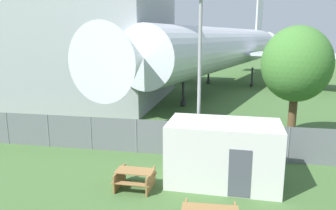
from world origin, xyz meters
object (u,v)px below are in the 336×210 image
at_px(portable_cabin, 223,153).
at_px(picnic_bench_near_cabin, 135,177).
at_px(airplane, 227,48).
at_px(tree_near_hangar, 296,65).

height_order(portable_cabin, picnic_bench_near_cabin, portable_cabin).
xyz_separation_m(airplane, picnic_bench_near_cabin, (-3.07, -28.05, -4.10)).
xyz_separation_m(picnic_bench_near_cabin, tree_near_hangar, (7.21, 7.34, 4.05)).
bearing_deg(airplane, tree_near_hangar, 27.16).
relative_size(airplane, tree_near_hangar, 7.10).
bearing_deg(portable_cabin, picnic_bench_near_cabin, -159.78).
distance_m(airplane, portable_cabin, 27.05).
bearing_deg(tree_near_hangar, picnic_bench_near_cabin, -134.46).
bearing_deg(portable_cabin, airplane, 92.17).
bearing_deg(airplane, picnic_bench_near_cabin, 9.61).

